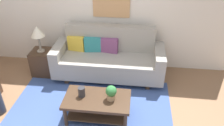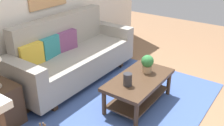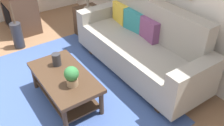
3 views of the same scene
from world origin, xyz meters
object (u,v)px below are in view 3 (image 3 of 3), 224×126
Objects in this scene: coffee_table at (65,82)px; potted_plant_tabletop at (72,76)px; throw_pillow_plum at (149,29)px; couch at (142,46)px; throw_pillow_mustard at (121,13)px; side_table at (89,22)px; tabletop_vase at (57,59)px; floor_vase at (17,36)px; fireplace at (17,1)px; throw_pillow_teal at (134,21)px.

potted_plant_tabletop reaches higher than coffee_table.
coffee_table is (-0.03, -1.41, -0.37)m from throw_pillow_plum.
couch is at bearing 88.71° from coffee_table.
side_table is at bearing -163.87° from throw_pillow_mustard.
throw_pillow_plum is (0.72, 0.00, 0.00)m from throw_pillow_mustard.
couch is 1.45m from side_table.
floor_vase is at bearing -175.73° from tabletop_vase.
couch is 2.71m from fireplace.
tabletop_vase reaches higher than side_table.
tabletop_vase is (-0.26, 0.03, 0.20)m from coffee_table.
couch is at bearing 3.36° from side_table.
tabletop_vase is 0.31× the size of side_table.
potted_plant_tabletop is at bearing -35.82° from side_table.
throw_pillow_mustard is 2.07× the size of tabletop_vase.
couch is 4.85× the size of floor_vase.
couch is 1.29m from tabletop_vase.
couch is at bearing -9.90° from throw_pillow_mustard.
throw_pillow_plum is 2.07× the size of tabletop_vase.
throw_pillow_plum is 0.64× the size of side_table.
throw_pillow_plum reaches higher than floor_vase.
fireplace is (-2.46, 0.22, 0.27)m from coffee_table.
throw_pillow_teal reaches higher than floor_vase.
side_table is at bearing 43.06° from fireplace.
couch reaches higher than tabletop_vase.
couch is at bearing 23.12° from fireplace.
coffee_table is 0.35m from potted_plant_tabletop.
fireplace is (-2.49, -1.06, 0.16)m from couch.
couch reaches higher than floor_vase.
fireplace reaches higher than side_table.
floor_vase is (0.71, -0.30, -0.35)m from fireplace.
couch is 1.29m from coffee_table.
potted_plant_tabletop is at bearing 2.54° from floor_vase.
potted_plant_tabletop is at bearing -68.07° from throw_pillow_teal.
coffee_table is at bearing -178.75° from potted_plant_tabletop.
fireplace reaches higher than potted_plant_tabletop.
side_table is (-1.44, -0.21, -0.40)m from throw_pillow_plum.
fireplace reaches higher than couch.
fireplace is at bearing 175.52° from potted_plant_tabletop.
throw_pillow_teal and throw_pillow_plum have the same top height.
fireplace is 2.46× the size of floor_vase.
throw_pillow_plum is (-0.00, 0.13, 0.25)m from couch.
throw_pillow_mustard is 1.37× the size of potted_plant_tabletop.
side_table is 0.48× the size of fireplace.
couch is 2.08× the size of coffee_table.
throw_pillow_plum reaches higher than side_table.
coffee_table is at bearing -91.17° from throw_pillow_plum.
tabletop_vase is at bearing -101.85° from throw_pillow_plum.
throw_pillow_mustard reaches higher than tabletop_vase.
throw_pillow_teal is 0.76× the size of floor_vase.
throw_pillow_teal reaches higher than coffee_table.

